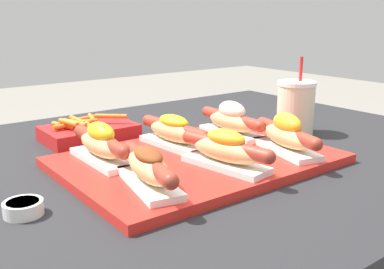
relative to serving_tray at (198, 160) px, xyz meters
name	(u,v)px	position (x,y,z in m)	size (l,w,h in m)	color
serving_tray	(198,160)	(0.00, 0.00, 0.00)	(0.53, 0.37, 0.02)	red
hot_dog_0	(148,167)	(-0.17, -0.08, 0.04)	(0.09, 0.21, 0.07)	white
hot_dog_1	(226,150)	(0.00, -0.09, 0.04)	(0.09, 0.21, 0.07)	white
hot_dog_2	(287,135)	(0.16, -0.09, 0.04)	(0.10, 0.21, 0.08)	white
hot_dog_3	(101,144)	(-0.17, 0.09, 0.04)	(0.06, 0.21, 0.08)	white
hot_dog_4	(174,132)	(0.00, 0.08, 0.04)	(0.07, 0.21, 0.07)	white
hot_dog_5	(232,121)	(0.16, 0.08, 0.04)	(0.06, 0.21, 0.08)	white
sauce_bowl	(23,207)	(-0.36, -0.03, 0.00)	(0.06, 0.06, 0.02)	white
drink_cup	(296,107)	(0.35, 0.05, 0.06)	(0.10, 0.10, 0.19)	beige
fries_basket	(88,132)	(-0.10, 0.30, 0.01)	(0.21, 0.14, 0.06)	red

